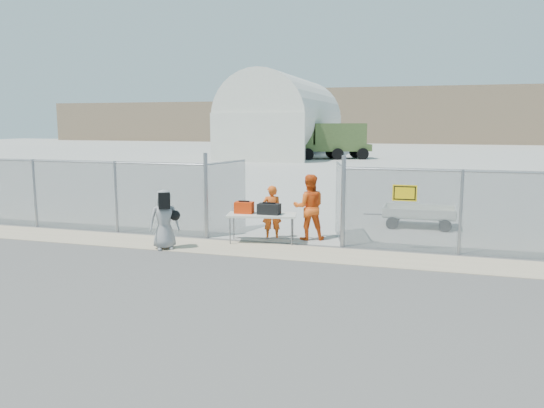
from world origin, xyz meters
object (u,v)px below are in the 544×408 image
(folding_table, at_px, (262,228))
(visitor, at_px, (164,220))
(security_worker_right, at_px, (309,207))
(utility_trailer, at_px, (419,216))
(security_worker_left, at_px, (272,212))

(folding_table, relative_size, visitor, 1.20)
(security_worker_right, distance_m, utility_trailer, 4.18)
(security_worker_left, bearing_deg, folding_table, 57.45)
(visitor, height_order, utility_trailer, visitor)
(security_worker_right, height_order, utility_trailer, security_worker_right)
(folding_table, xyz_separation_m, security_worker_right, (1.18, 0.76, 0.54))
(security_worker_right, xyz_separation_m, visitor, (-3.44, -2.26, -0.15))
(security_worker_left, height_order, utility_trailer, security_worker_left)
(folding_table, bearing_deg, security_worker_left, 65.48)
(visitor, bearing_deg, security_worker_left, 7.98)
(security_worker_right, relative_size, visitor, 1.18)
(visitor, bearing_deg, utility_trailer, 5.61)
(utility_trailer, bearing_deg, folding_table, -139.54)
(visitor, relative_size, utility_trailer, 0.55)
(security_worker_left, bearing_deg, security_worker_right, 171.88)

